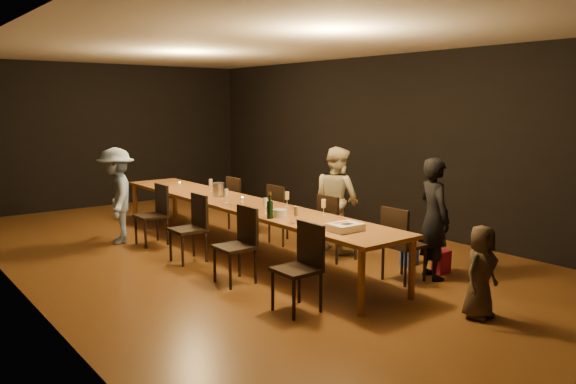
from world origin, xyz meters
TOP-DOWN VIEW (x-y plane):
  - ground at (0.00, 0.00)m, footprint 10.00×10.00m
  - room_shell at (0.00, 0.00)m, footprint 6.04×10.04m
  - table at (0.00, 0.00)m, footprint 0.90×6.00m
  - chair_right_0 at (0.85, -2.40)m, footprint 0.42×0.42m
  - chair_right_1 at (0.85, -1.20)m, footprint 0.42×0.42m
  - chair_right_2 at (0.85, 0.00)m, footprint 0.42×0.42m
  - chair_right_3 at (0.85, 1.20)m, footprint 0.42×0.42m
  - chair_left_0 at (-0.85, -2.40)m, footprint 0.42×0.42m
  - chair_left_1 at (-0.85, -1.20)m, footprint 0.42×0.42m
  - chair_left_2 at (-0.85, 0.00)m, footprint 0.42×0.42m
  - chair_left_3 at (-0.85, 1.20)m, footprint 0.42×0.42m
  - woman_birthday at (1.23, -2.54)m, footprint 0.55×0.65m
  - woman_tan at (1.19, -0.81)m, footprint 0.61×0.77m
  - man_blue at (-1.21, 1.63)m, footprint 0.85×1.10m
  - child at (0.52, -3.68)m, footprint 0.50×0.35m
  - gift_bag_red at (1.47, -2.50)m, footprint 0.25×0.15m
  - gift_bag_blue at (1.42, -2.02)m, footprint 0.23×0.15m
  - birthday_cake at (-0.09, -2.33)m, footprint 0.38×0.31m
  - plate_stack at (-0.21, -1.27)m, footprint 0.21×0.21m
  - champagne_bottle at (-0.36, -1.25)m, footprint 0.10×0.10m
  - ice_bucket at (0.04, 0.65)m, footprint 0.24×0.24m
  - wineglass_0 at (-0.28, -1.68)m, footprint 0.06×0.06m
  - wineglass_1 at (0.32, -1.50)m, footprint 0.06×0.06m
  - wineglass_2 at (-0.21, -0.96)m, footprint 0.06×0.06m
  - wineglass_3 at (0.33, -0.71)m, footprint 0.06×0.06m
  - wineglass_4 at (-0.21, 0.02)m, footprint 0.06×0.06m
  - wineglass_5 at (0.16, 1.09)m, footprint 0.06×0.06m
  - tealight_near at (0.15, -2.13)m, footprint 0.05×0.05m
  - tealight_mid at (0.15, 0.15)m, footprint 0.05×0.05m
  - tealight_far at (0.15, 2.17)m, footprint 0.05×0.05m

SIDE VIEW (x-z plane):
  - ground at x=0.00m, z-range 0.00..0.00m
  - gift_bag_blue at x=1.42m, z-range 0.00..0.28m
  - gift_bag_red at x=1.47m, z-range 0.00..0.29m
  - chair_right_0 at x=0.85m, z-range 0.00..0.93m
  - chair_right_1 at x=0.85m, z-range 0.00..0.93m
  - chair_right_2 at x=0.85m, z-range 0.00..0.93m
  - chair_right_3 at x=0.85m, z-range 0.00..0.93m
  - chair_left_0 at x=-0.85m, z-range 0.00..0.93m
  - chair_left_1 at x=-0.85m, z-range 0.00..0.93m
  - chair_left_2 at x=-0.85m, z-range 0.00..0.93m
  - chair_left_3 at x=-0.85m, z-range 0.00..0.93m
  - child at x=0.52m, z-range 0.00..0.97m
  - table at x=0.00m, z-range 0.33..1.08m
  - man_blue at x=-1.21m, z-range 0.00..1.50m
  - woman_birthday at x=1.23m, z-range 0.00..1.52m
  - tealight_near at x=0.15m, z-range 0.75..0.78m
  - tealight_mid at x=0.15m, z-range 0.75..0.78m
  - tealight_far at x=0.15m, z-range 0.75..0.78m
  - woman_tan at x=1.19m, z-range 0.00..1.55m
  - birthday_cake at x=-0.09m, z-range 0.75..0.84m
  - plate_stack at x=-0.21m, z-range 0.75..0.85m
  - ice_bucket at x=0.04m, z-range 0.75..0.96m
  - wineglass_0 at x=-0.28m, z-range 0.75..0.96m
  - wineglass_1 at x=0.32m, z-range 0.75..0.96m
  - wineglass_2 at x=-0.21m, z-range 0.75..0.96m
  - wineglass_3 at x=0.33m, z-range 0.75..0.96m
  - wineglass_4 at x=-0.21m, z-range 0.75..0.96m
  - wineglass_5 at x=0.16m, z-range 0.75..0.96m
  - champagne_bottle at x=-0.36m, z-range 0.75..1.09m
  - room_shell at x=0.00m, z-range 0.57..3.59m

